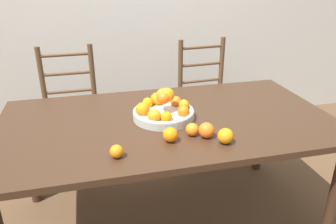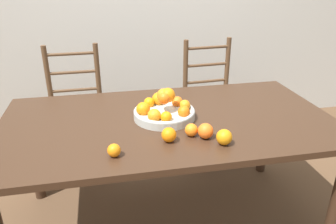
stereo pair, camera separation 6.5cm
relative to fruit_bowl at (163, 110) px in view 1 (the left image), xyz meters
The scene contains 10 objects.
ground_plane 0.79m from the fruit_bowl, 40.27° to the right, with size 12.00×12.00×0.00m, color brown.
dining_table 0.13m from the fruit_bowl, 40.27° to the right, with size 1.88×1.01×0.74m.
fruit_bowl is the anchor object (origin of this frame).
orange_loose_0 0.43m from the fruit_bowl, 57.82° to the right, with size 0.08×0.08×0.08m.
orange_loose_1 0.28m from the fruit_bowl, 96.08° to the right, with size 0.07×0.07×0.07m.
orange_loose_2 0.47m from the fruit_bowl, 129.45° to the right, with size 0.06×0.06×0.06m.
orange_loose_3 0.26m from the fruit_bowl, 68.87° to the right, with size 0.07×0.07×0.07m.
orange_loose_4 0.32m from the fruit_bowl, 60.68° to the right, with size 0.08×0.08×0.08m.
chair_left 0.99m from the fruit_bowl, 125.93° to the left, with size 0.43×0.41×0.99m.
chair_right 0.99m from the fruit_bowl, 54.13° to the left, with size 0.45×0.43×0.99m.
Camera 1 is at (-0.40, -1.64, 1.52)m, focal length 35.00 mm.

